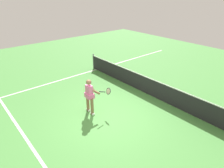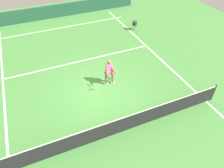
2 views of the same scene
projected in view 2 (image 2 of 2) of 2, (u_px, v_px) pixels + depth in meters
name	position (u px, v px, depth m)	size (l,w,h in m)	color
ground_plane	(100.00, 92.00, 11.16)	(27.81, 27.81, 0.00)	#4C9342
court_back_wall	(56.00, 11.00, 18.09)	(14.21, 0.24, 1.05)	#23513D
baseline_marking	(63.00, 27.00, 16.88)	(10.21, 0.10, 0.01)	white
service_line_marking	(82.00, 61.00, 13.34)	(9.21, 0.10, 0.01)	white
sideline_left_marking	(173.00, 71.00, 12.55)	(0.10, 19.40, 0.01)	white
sideline_right_marking	(5.00, 119.00, 9.76)	(0.10, 19.40, 0.01)	white
court_net	(123.00, 125.00, 8.95)	(9.89, 0.08, 0.98)	#4C4C51
tennis_player	(109.00, 72.00, 11.10)	(0.82, 0.92, 1.55)	#8C6647
tennis_ball_near	(42.00, 67.00, 12.78)	(0.07, 0.07, 0.07)	#D1E533
ball_hopper	(135.00, 23.00, 16.22)	(0.36, 0.36, 0.74)	#333338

